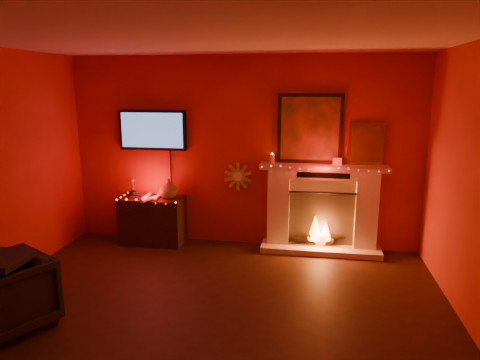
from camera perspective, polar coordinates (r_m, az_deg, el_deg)
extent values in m
plane|color=black|center=(4.24, -5.64, -20.01)|extent=(5.00, 5.00, 0.00)
plane|color=beige|center=(3.61, -6.59, 19.19)|extent=(5.00, 5.00, 0.00)
plane|color=#A2201A|center=(6.10, 0.21, 3.71)|extent=(5.00, 0.00, 5.00)
cube|color=beige|center=(6.17, 10.63, -9.03)|extent=(1.65, 0.40, 0.08)
cube|color=beige|center=(6.10, 5.16, -3.99)|extent=(0.30, 0.22, 0.95)
cube|color=beige|center=(6.13, 16.44, -4.37)|extent=(0.30, 0.22, 0.95)
cube|color=beige|center=(5.96, 11.02, 0.84)|extent=(1.50, 0.22, 0.14)
cube|color=beige|center=(5.88, 11.07, 1.68)|extent=(1.72, 0.34, 0.06)
cube|color=#7F5D4A|center=(6.14, 10.80, -4.04)|extent=(0.90, 0.10, 0.95)
cube|color=black|center=(6.00, 10.80, -5.30)|extent=(0.90, 0.02, 0.78)
cylinder|color=black|center=(6.19, 9.73, -7.93)|extent=(0.55, 0.09, 0.09)
cylinder|color=black|center=(6.19, 11.43, -7.40)|extent=(0.51, 0.18, 0.08)
cone|color=orange|center=(6.12, 9.98, -6.27)|extent=(0.20, 0.20, 0.34)
cone|color=orange|center=(6.15, 11.37, -6.64)|extent=(0.16, 0.16, 0.26)
sphere|color=#FF3F07|center=(6.18, 10.67, -7.79)|extent=(0.18, 0.18, 0.18)
cube|color=black|center=(5.94, 9.31, 6.78)|extent=(0.88, 0.05, 0.95)
cube|color=#D1531B|center=(5.91, 9.30, 6.75)|extent=(0.78, 0.01, 0.85)
cube|color=#AD8F32|center=(6.01, 16.43, 4.63)|extent=(0.46, 0.04, 0.56)
cube|color=olive|center=(5.99, 16.45, 4.60)|extent=(0.38, 0.01, 0.48)
cylinder|color=beige|center=(5.93, 4.32, 2.85)|extent=(0.07, 0.07, 0.12)
cube|color=white|center=(5.90, 12.85, 2.43)|extent=(0.12, 0.01, 0.10)
cube|color=black|center=(6.36, -11.57, 6.54)|extent=(1.00, 0.06, 0.58)
cube|color=#4368AE|center=(6.33, -11.68, 6.51)|extent=(0.92, 0.01, 0.50)
cylinder|color=black|center=(6.38, -9.19, 1.02)|extent=(0.02, 0.02, 0.66)
cylinder|color=gold|center=(6.15, -0.28, 0.47)|extent=(0.20, 0.03, 0.20)
cylinder|color=white|center=(6.13, -0.30, 0.44)|extent=(0.13, 0.01, 0.13)
cube|color=black|center=(6.43, -11.56, -5.28)|extent=(0.91, 0.45, 0.69)
imported|color=brown|center=(6.23, -9.50, -1.14)|extent=(0.27, 0.27, 0.28)
imported|color=black|center=(6.40, -14.14, -1.86)|extent=(0.12, 0.12, 0.09)
cylinder|color=white|center=(6.28, -12.48, -2.26)|extent=(0.07, 0.38, 0.05)
cylinder|color=white|center=(6.18, -11.78, -2.45)|extent=(0.17, 0.37, 0.05)
cylinder|color=white|center=(6.22, -11.03, -2.32)|extent=(0.11, 0.38, 0.05)
cube|color=maroon|center=(6.36, -13.51, -2.20)|extent=(0.20, 0.14, 0.03)
cube|color=#1D2A44|center=(6.35, -13.40, -1.95)|extent=(0.17, 0.12, 0.02)
imported|color=black|center=(4.71, -28.92, -13.28)|extent=(1.02, 1.03, 0.70)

